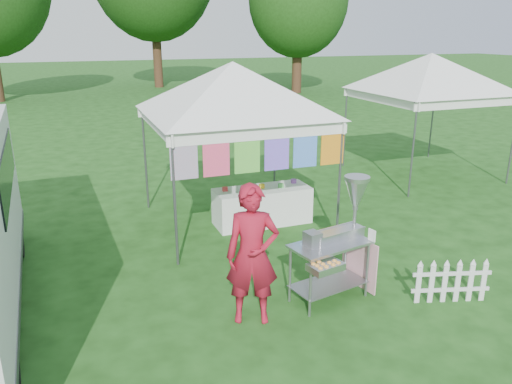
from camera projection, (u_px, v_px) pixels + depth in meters
name	position (u px, v px, depth m)	size (l,w,h in m)	color
ground	(320.00, 314.00, 6.49)	(120.00, 120.00, 0.00)	#193F12
canopy_main	(233.00, 62.00, 8.68)	(4.24, 4.24, 3.45)	#59595E
canopy_right	(432.00, 53.00, 11.87)	(4.24, 4.24, 3.45)	#59595E
donut_cart	(342.00, 230.00, 6.64)	(1.22, 1.02, 1.67)	gray
vendor	(252.00, 255.00, 6.10)	(0.65, 0.43, 1.79)	maroon
picket_fence	(451.00, 283.00, 6.69)	(1.04, 0.34, 0.56)	silver
display_table	(262.00, 206.00, 9.45)	(1.80, 0.70, 0.69)	white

